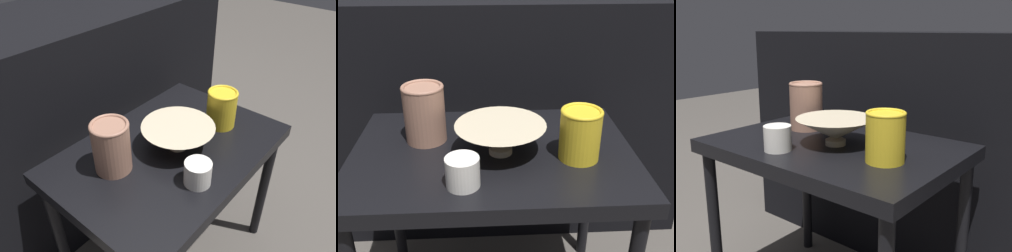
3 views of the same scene
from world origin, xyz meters
TOP-DOWN VIEW (x-y plane):
  - table at (0.00, 0.00)m, footprint 0.72×0.49m
  - couch_backdrop at (0.00, 0.55)m, footprint 1.42×0.50m
  - bowl at (0.02, -0.02)m, footprint 0.23×0.23m
  - vase_textured_left at (-0.17, 0.07)m, footprint 0.11×0.11m
  - vase_colorful_right at (0.21, -0.05)m, footprint 0.10×0.10m
  - cup at (-0.07, -0.15)m, footprint 0.08×0.08m

SIDE VIEW (x-z plane):
  - couch_backdrop at x=0.00m, z-range 0.00..0.87m
  - table at x=0.00m, z-range 0.21..0.77m
  - cup at x=-0.07m, z-range 0.56..0.63m
  - bowl at x=0.02m, z-range 0.57..0.64m
  - vase_colorful_right at x=0.21m, z-range 0.56..0.69m
  - vase_textured_left at x=-0.17m, z-range 0.56..0.72m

